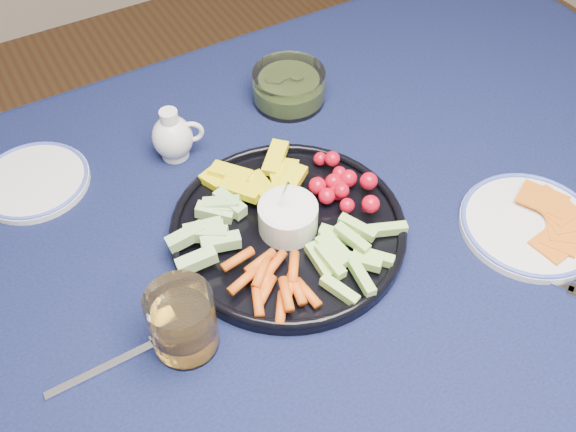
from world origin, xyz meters
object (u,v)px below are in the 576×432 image
creamer_pitcher (173,137)px  juice_tumbler (183,324)px  side_plate_extra (34,181)px  crudite_platter (286,226)px  pickle_bowl (289,88)px  dining_table (300,280)px  cheese_plate (531,223)px

creamer_pitcher → juice_tumbler: 0.36m
creamer_pitcher → side_plate_extra: (-0.23, 0.05, -0.03)m
crudite_platter → side_plate_extra: (-0.30, 0.30, -0.01)m
creamer_pitcher → juice_tumbler: size_ratio=0.92×
pickle_bowl → juice_tumbler: 0.52m
dining_table → side_plate_extra: bearing=133.4°
dining_table → juice_tumbler: juice_tumbler is taller
creamer_pitcher → cheese_plate: creamer_pitcher is taller
crudite_platter → cheese_plate: crudite_platter is taller
creamer_pitcher → side_plate_extra: 0.23m
dining_table → creamer_pitcher: (-0.08, 0.27, 0.13)m
pickle_bowl → crudite_platter: bearing=-120.6°
dining_table → crudite_platter: (-0.01, 0.03, 0.11)m
crudite_platter → creamer_pitcher: 0.26m
creamer_pitcher → crudite_platter: bearing=-73.1°
pickle_bowl → side_plate_extra: pickle_bowl is taller
crudite_platter → pickle_bowl: bearing=59.4°
dining_table → cheese_plate: 0.36m
pickle_bowl → juice_tumbler: size_ratio=1.29×
pickle_bowl → creamer_pitcher: bearing=-172.5°
dining_table → juice_tumbler: size_ratio=16.30×
juice_tumbler → dining_table: bearing=16.6°
cheese_plate → crudite_platter: bearing=152.1°
crudite_platter → side_plate_extra: 0.42m
cheese_plate → creamer_pitcher: bearing=133.9°
creamer_pitcher → pickle_bowl: 0.24m
pickle_bowl → juice_tumbler: juice_tumbler is taller
crudite_platter → juice_tumbler: 0.23m
cheese_plate → dining_table: bearing=155.9°
dining_table → pickle_bowl: 0.36m
juice_tumbler → side_plate_extra: size_ratio=0.58×
cheese_plate → side_plate_extra: (-0.63, 0.47, -0.00)m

